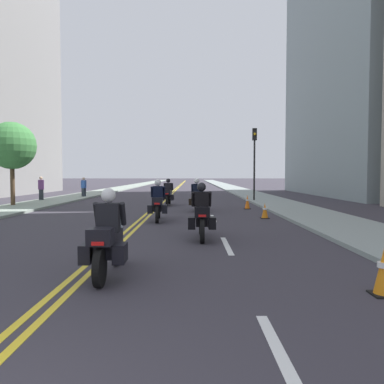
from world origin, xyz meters
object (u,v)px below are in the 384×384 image
motorcycle_3 (198,198)px  motorcycle_2 (159,204)px  motorcycle_1 (203,216)px  street_tree_0 (14,146)px  motorcycle_4 (170,194)px  traffic_light_near (256,151)px  pedestrian_0 (43,189)px  pedestrian_1 (85,187)px  motorcycle_0 (109,240)px  traffic_cone_1 (266,211)px  traffic_cone_0 (249,202)px

motorcycle_3 → motorcycle_2: bearing=-109.8°
motorcycle_1 → street_tree_0: 15.08m
motorcycle_2 → motorcycle_4: 7.60m
motorcycle_1 → motorcycle_2: 4.45m
motorcycle_4 → traffic_light_near: size_ratio=0.44×
pedestrian_0 → pedestrian_1: pedestrian_0 is taller
motorcycle_0 → traffic_cone_1: (4.57, 8.86, -0.33)m
motorcycle_4 → traffic_cone_1: (4.49, -6.75, -0.33)m
motorcycle_0 → pedestrian_0: size_ratio=1.25×
motorcycle_1 → street_tree_0: street_tree_0 is taller
motorcycle_0 → street_tree_0: (-8.66, 14.38, 2.80)m
motorcycle_3 → traffic_light_near: traffic_light_near is taller
motorcycle_1 → pedestrian_0: 18.13m
pedestrian_0 → motorcycle_0: bearing=-81.1°
motorcycle_2 → traffic_cone_0: motorcycle_2 is taller
street_tree_0 → traffic_cone_0: bearing=-5.3°
motorcycle_1 → traffic_light_near: size_ratio=0.44×
motorcycle_0 → pedestrian_1: (-7.05, 22.62, 0.18)m
motorcycle_4 → traffic_light_near: (5.66, 2.91, 2.75)m
motorcycle_0 → motorcycle_1: motorcycle_1 is taller
motorcycle_1 → motorcycle_4: 11.87m
traffic_cone_0 → street_tree_0: 13.55m
motorcycle_4 → traffic_cone_1: size_ratio=3.41×
motorcycle_3 → traffic_cone_0: 2.99m
motorcycle_1 → pedestrian_1: bearing=115.3°
pedestrian_1 → motorcycle_1: bearing=138.3°
motorcycle_1 → pedestrian_0: bearing=125.7°
street_tree_0 → motorcycle_2: bearing=-35.8°
motorcycle_1 → traffic_light_near: (3.95, 14.65, 2.74)m
motorcycle_1 → street_tree_0: (-10.45, 10.51, 2.79)m
motorcycle_0 → motorcycle_4: (0.08, 15.61, -0.00)m
motorcycle_0 → motorcycle_3: bearing=80.7°
motorcycle_0 → traffic_cone_0: (4.48, 13.17, -0.28)m
traffic_cone_0 → pedestrian_1: (-11.52, 9.45, 0.46)m
traffic_light_near → pedestrian_1: traffic_light_near is taller
pedestrian_0 → motorcycle_3: bearing=-48.6°
motorcycle_1 → traffic_cone_0: 9.68m
traffic_cone_1 → street_tree_0: street_tree_0 is taller
traffic_cone_0 → traffic_light_near: bearing=76.7°
motorcycle_3 → street_tree_0: street_tree_0 is taller
motorcycle_4 → traffic_light_near: traffic_light_near is taller
motorcycle_2 → traffic_light_near: 12.21m
motorcycle_2 → pedestrian_1: 16.28m
traffic_cone_0 → traffic_light_near: traffic_light_near is taller
traffic_cone_0 → traffic_light_near: 6.29m
motorcycle_2 → street_tree_0: 11.23m
motorcycle_1 → street_tree_0: bearing=134.9°
traffic_light_near → pedestrian_1: (-12.79, 4.09, -2.57)m
motorcycle_0 → traffic_cone_0: bearing=70.3°
motorcycle_3 → traffic_cone_1: bearing=-45.7°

